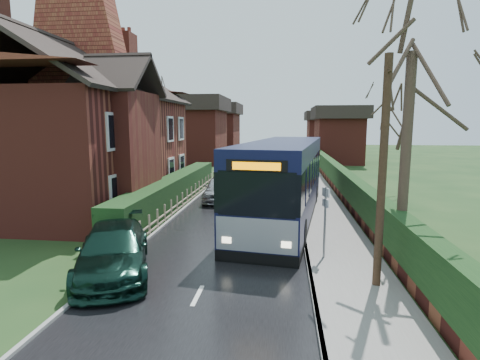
# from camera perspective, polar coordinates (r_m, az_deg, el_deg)

# --- Properties ---
(ground) EXTENTS (140.00, 140.00, 0.00)m
(ground) POSITION_cam_1_polar(r_m,az_deg,el_deg) (15.96, -1.54, -7.92)
(ground) COLOR #324B20
(ground) RESTS_ON ground
(road) EXTENTS (6.00, 100.00, 0.02)m
(road) POSITION_cam_1_polar(r_m,az_deg,el_deg) (25.64, 1.66, -1.60)
(road) COLOR black
(road) RESTS_ON ground
(pavement) EXTENTS (2.50, 100.00, 0.14)m
(pavement) POSITION_cam_1_polar(r_m,az_deg,el_deg) (25.62, 11.17, -1.63)
(pavement) COLOR slate
(pavement) RESTS_ON ground
(kerb_right) EXTENTS (0.12, 100.00, 0.14)m
(kerb_right) POSITION_cam_1_polar(r_m,az_deg,el_deg) (25.55, 8.49, -1.59)
(kerb_right) COLOR gray
(kerb_right) RESTS_ON ground
(kerb_left) EXTENTS (0.12, 100.00, 0.10)m
(kerb_left) POSITION_cam_1_polar(r_m,az_deg,el_deg) (26.07, -5.04, -1.37)
(kerb_left) COLOR gray
(kerb_left) RESTS_ON ground
(front_hedge) EXTENTS (1.20, 16.00, 1.60)m
(front_hedge) POSITION_cam_1_polar(r_m,az_deg,el_deg) (21.38, -10.01, -1.62)
(front_hedge) COLOR black
(front_hedge) RESTS_ON ground
(picket_fence) EXTENTS (0.10, 16.00, 0.90)m
(picket_fence) POSITION_cam_1_polar(r_m,az_deg,el_deg) (21.24, -8.05, -2.60)
(picket_fence) COLOR tan
(picket_fence) RESTS_ON ground
(right_wall_hedge) EXTENTS (0.60, 50.00, 1.80)m
(right_wall_hedge) POSITION_cam_1_polar(r_m,az_deg,el_deg) (25.64, 14.69, 0.41)
(right_wall_hedge) COLOR maroon
(right_wall_hedge) RESTS_ON ground
(brick_house) EXTENTS (9.30, 14.60, 10.30)m
(brick_house) POSITION_cam_1_polar(r_m,az_deg,el_deg) (22.73, -22.28, 7.54)
(brick_house) COLOR maroon
(brick_house) RESTS_ON ground
(bus) EXTENTS (4.44, 12.53, 3.73)m
(bus) POSITION_cam_1_polar(r_m,az_deg,el_deg) (17.72, 6.58, -0.19)
(bus) COLOR black
(bus) RESTS_ON ground
(car_silver) EXTENTS (1.88, 4.39, 1.48)m
(car_silver) POSITION_cam_1_polar(r_m,az_deg,el_deg) (22.25, -2.99, -1.26)
(car_silver) COLOR #B6B5BA
(car_silver) RESTS_ON ground
(car_green) EXTENTS (3.64, 5.35, 1.44)m
(car_green) POSITION_cam_1_polar(r_m,az_deg,el_deg) (12.21, -18.70, -10.06)
(car_green) COLOR black
(car_green) RESTS_ON ground
(car_distant) EXTENTS (2.13, 3.92, 1.22)m
(car_distant) POSITION_cam_1_polar(r_m,az_deg,el_deg) (50.36, 5.10, 4.05)
(car_distant) COLOR black
(car_distant) RESTS_ON ground
(bus_stop_sign) EXTENTS (0.21, 0.36, 2.51)m
(bus_stop_sign) POSITION_cam_1_polar(r_m,az_deg,el_deg) (12.55, 12.85, -4.88)
(bus_stop_sign) COLOR slate
(bus_stop_sign) RESTS_ON ground
(telegraph_pole) EXTENTS (0.22, 0.81, 6.29)m
(telegraph_pole) POSITION_cam_1_polar(r_m,az_deg,el_deg) (10.56, 20.86, 0.69)
(telegraph_pole) COLOR black
(telegraph_pole) RESTS_ON ground
(tree_right_near) EXTENTS (4.43, 4.43, 9.55)m
(tree_right_near) POSITION_cam_1_polar(r_m,az_deg,el_deg) (13.06, 24.92, 19.34)
(tree_right_near) COLOR #3A2B22
(tree_right_near) RESTS_ON ground
(tree_right_far) EXTENTS (3.99, 3.99, 7.70)m
(tree_right_far) POSITION_cam_1_polar(r_m,az_deg,el_deg) (26.94, 21.68, 10.56)
(tree_right_far) COLOR #382B21
(tree_right_far) RESTS_ON ground
(tree_house_side) EXTENTS (4.50, 4.50, 10.22)m
(tree_house_side) POSITION_cam_1_polar(r_m,az_deg,el_deg) (34.75, -13.07, 13.46)
(tree_house_side) COLOR #372B20
(tree_house_side) RESTS_ON ground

